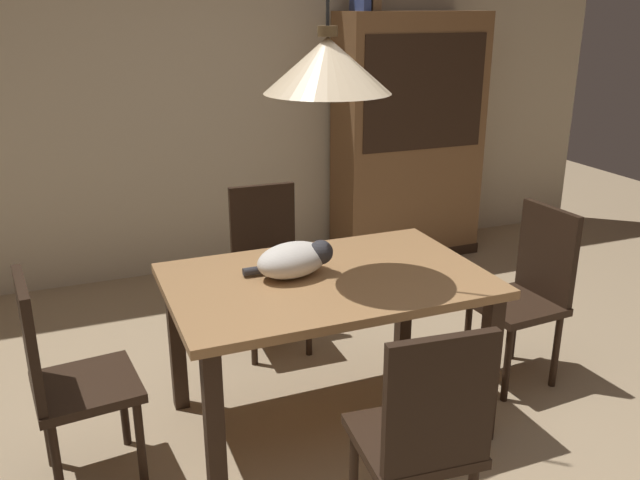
% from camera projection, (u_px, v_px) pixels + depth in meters
% --- Properties ---
extents(ground, '(10.00, 10.00, 0.00)m').
position_uv_depth(ground, '(379.00, 468.00, 2.87)').
color(ground, tan).
extents(back_wall, '(6.40, 0.10, 2.90)m').
position_uv_depth(back_wall, '(217.00, 71.00, 4.71)').
color(back_wall, beige).
rests_on(back_wall, ground).
extents(dining_table, '(1.40, 0.90, 0.75)m').
position_uv_depth(dining_table, '(327.00, 297.00, 2.99)').
color(dining_table, '#A87A4C').
rests_on(dining_table, ground).
extents(chair_far_back, '(0.41, 0.41, 0.93)m').
position_uv_depth(chair_far_back, '(268.00, 260.00, 3.80)').
color(chair_far_back, black).
rests_on(chair_far_back, ground).
extents(chair_right_side, '(0.43, 0.43, 0.93)m').
position_uv_depth(chair_right_side, '(528.00, 288.00, 3.43)').
color(chair_right_side, black).
rests_on(chair_right_side, ground).
extents(chair_left_side, '(0.44, 0.44, 0.93)m').
position_uv_depth(chair_left_side, '(64.00, 374.00, 2.63)').
color(chair_left_side, black).
rests_on(chair_left_side, ground).
extents(chair_near_front, '(0.43, 0.43, 0.93)m').
position_uv_depth(chair_near_front, '(423.00, 434.00, 2.26)').
color(chair_near_front, black).
rests_on(chair_near_front, ground).
extents(cat_sleeping, '(0.40, 0.30, 0.16)m').
position_uv_depth(cat_sleeping, '(295.00, 259.00, 2.94)').
color(cat_sleeping, silver).
rests_on(cat_sleeping, dining_table).
extents(pendant_lamp, '(0.52, 0.52, 1.30)m').
position_uv_depth(pendant_lamp, '(327.00, 65.00, 2.65)').
color(pendant_lamp, beige).
extents(hutch_bookcase, '(1.12, 0.45, 1.85)m').
position_uv_depth(hutch_bookcase, '(408.00, 144.00, 5.09)').
color(hutch_bookcase, brown).
rests_on(hutch_bookcase, ground).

